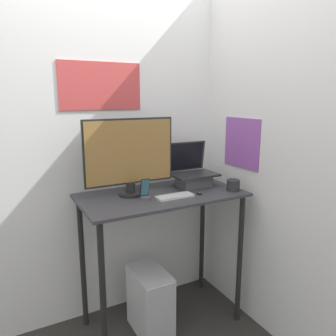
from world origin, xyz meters
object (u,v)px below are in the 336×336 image
monitor (130,157)px  mouse (199,193)px  keyboard (175,196)px  computer_tower (150,302)px  cell_phone (145,193)px  laptop (192,175)px

monitor → mouse: bearing=-26.2°
monitor → keyboard: monitor is taller
monitor → keyboard: (0.24, -0.19, -0.26)m
monitor → computer_tower: size_ratio=1.34×
cell_phone → computer_tower: cell_phone is taller
mouse → cell_phone: 0.39m
keyboard → computer_tower: (-0.16, 0.07, -0.79)m
mouse → computer_tower: (-0.35, 0.08, -0.80)m
laptop → computer_tower: size_ratio=0.72×
mouse → laptop: bearing=70.1°
cell_phone → computer_tower: size_ratio=0.30×
computer_tower → laptop: bearing=16.7°
laptop → monitor: bearing=-179.8°
laptop → monitor: monitor is taller
monitor → computer_tower: 1.06m
keyboard → mouse: 0.19m
laptop → computer_tower: 0.97m
laptop → cell_phone: (-0.46, -0.14, -0.04)m
computer_tower → monitor: bearing=122.5°
monitor → cell_phone: (0.05, -0.14, -0.23)m
laptop → keyboard: (-0.26, -0.19, -0.08)m
cell_phone → computer_tower: 0.83m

